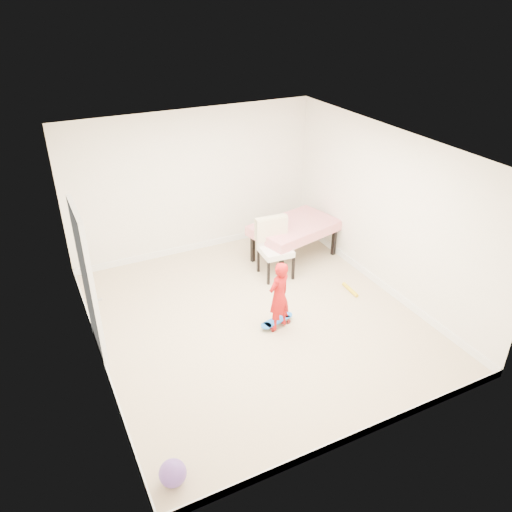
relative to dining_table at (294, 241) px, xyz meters
name	(u,v)px	position (x,y,z in m)	size (l,w,h in m)	color
ground	(256,319)	(-1.44, -1.39, -0.35)	(5.00, 5.00, 0.00)	#C5AD88
ceiling	(256,150)	(-1.44, -1.39, 2.23)	(4.50, 5.00, 0.04)	white
wall_back	(194,184)	(-1.44, 1.09, 0.95)	(4.50, 0.04, 2.60)	white
wall_front	(368,346)	(-1.44, -3.87, 0.95)	(4.50, 0.04, 2.60)	white
wall_left	(89,279)	(-3.67, -1.39, 0.95)	(0.04, 5.00, 2.60)	white
wall_right	(385,212)	(0.79, -1.39, 0.95)	(0.04, 5.00, 2.60)	white
door	(89,286)	(-3.67, -1.09, 0.68)	(0.10, 0.94, 2.11)	white
baseboard_back	(197,246)	(-1.44, 1.10, -0.29)	(4.50, 0.02, 0.12)	white
baseboard_front	(356,435)	(-1.44, -3.88, -0.29)	(4.50, 0.02, 0.12)	white
baseboard_left	(103,360)	(-3.68, -1.39, -0.29)	(0.02, 5.00, 0.12)	white
baseboard_right	(377,281)	(0.80, -1.39, -0.29)	(0.02, 5.00, 0.12)	white
dining_table	(294,241)	(0.00, 0.00, 0.00)	(1.48, 0.94, 0.69)	#C20A0A
dining_chair	(276,249)	(-0.59, -0.40, 0.16)	(0.55, 0.63, 1.01)	white
skateboard	(277,322)	(-1.23, -1.65, -0.30)	(0.57, 0.21, 0.09)	blue
child	(279,298)	(-1.26, -1.74, 0.18)	(0.38, 0.25, 1.05)	#B31112
balloon	(173,473)	(-3.41, -3.51, -0.21)	(0.28, 0.28, 0.28)	#6B45A7
foam_toy	(350,290)	(0.27, -1.39, -0.32)	(0.06, 0.06, 0.40)	yellow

